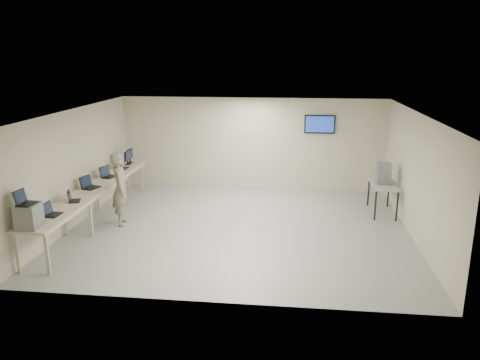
# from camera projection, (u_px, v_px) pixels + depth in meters

# --- Properties ---
(room) EXTENTS (8.01, 7.01, 2.81)m
(room) POSITION_uv_depth(u_px,v_px,m) (241.00, 171.00, 10.94)
(room) COLOR #9B9B9B
(room) RESTS_ON ground
(workbench) EXTENTS (0.76, 6.00, 0.90)m
(workbench) POSITION_uv_depth(u_px,v_px,m) (94.00, 191.00, 11.44)
(workbench) COLOR beige
(workbench) RESTS_ON ground
(equipment_box) EXTENTS (0.41, 0.46, 0.46)m
(equipment_box) POSITION_uv_depth(u_px,v_px,m) (29.00, 216.00, 8.75)
(equipment_box) COLOR gray
(equipment_box) RESTS_ON workbench
(laptop_on_box) EXTENTS (0.31, 0.37, 0.28)m
(laptop_on_box) POSITION_uv_depth(u_px,v_px,m) (24.00, 201.00, 8.67)
(laptop_on_box) COLOR black
(laptop_on_box) RESTS_ON equipment_box
(laptop_0) EXTENTS (0.30, 0.36, 0.27)m
(laptop_0) POSITION_uv_depth(u_px,v_px,m) (51.00, 212.00, 9.45)
(laptop_0) COLOR black
(laptop_0) RESTS_ON workbench
(laptop_1) EXTENTS (0.36, 0.38, 0.25)m
(laptop_1) POSITION_uv_depth(u_px,v_px,m) (72.00, 198.00, 10.35)
(laptop_1) COLOR black
(laptop_1) RESTS_ON workbench
(laptop_2) EXTENTS (0.43, 0.46, 0.31)m
(laptop_2) POSITION_uv_depth(u_px,v_px,m) (89.00, 185.00, 11.36)
(laptop_2) COLOR black
(laptop_2) RESTS_ON workbench
(laptop_3) EXTENTS (0.42, 0.45, 0.30)m
(laptop_3) POSITION_uv_depth(u_px,v_px,m) (108.00, 174.00, 12.36)
(laptop_3) COLOR black
(laptop_3) RESTS_ON workbench
(laptop_4) EXTENTS (0.29, 0.34, 0.26)m
(laptop_4) POSITION_uv_depth(u_px,v_px,m) (121.00, 166.00, 13.29)
(laptop_4) COLOR black
(laptop_4) RESTS_ON workbench
(monitor_near) EXTENTS (0.18, 0.41, 0.40)m
(monitor_near) POSITION_uv_depth(u_px,v_px,m) (127.00, 156.00, 13.74)
(monitor_near) COLOR black
(monitor_near) RESTS_ON workbench
(monitor_far) EXTENTS (0.19, 0.42, 0.42)m
(monitor_far) POSITION_uv_depth(u_px,v_px,m) (130.00, 155.00, 13.94)
(monitor_far) COLOR black
(monitor_far) RESTS_ON workbench
(soldier) EXTENTS (0.60, 0.75, 1.80)m
(soldier) POSITION_uv_depth(u_px,v_px,m) (121.00, 189.00, 11.31)
(soldier) COLOR slate
(soldier) RESTS_ON ground
(side_table) EXTENTS (0.63, 1.35, 0.81)m
(side_table) POSITION_uv_depth(u_px,v_px,m) (383.00, 186.00, 12.15)
(side_table) COLOR #A9A9A9
(side_table) RESTS_ON ground
(storage_bins) EXTENTS (0.34, 0.38, 0.54)m
(storage_bins) POSITION_uv_depth(u_px,v_px,m) (384.00, 173.00, 12.06)
(storage_bins) COLOR gray
(storage_bins) RESTS_ON side_table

